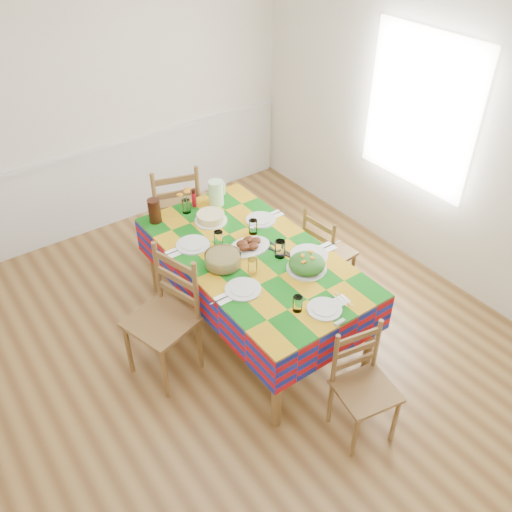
{
  "coord_description": "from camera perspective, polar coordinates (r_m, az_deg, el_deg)",
  "views": [
    {
      "loc": [
        -1.65,
        -2.58,
        3.38
      ],
      "look_at": [
        0.31,
        0.14,
        0.84
      ],
      "focal_mm": 38.0,
      "sensor_mm": 36.0,
      "label": 1
    }
  ],
  "objects": [
    {
      "name": "setting_left_far",
      "position": [
        4.4,
        -5.77,
        1.39
      ],
      "size": [
        0.5,
        0.3,
        0.13
      ],
      "rotation": [
        0.0,
        0.0,
        1.57
      ],
      "color": "silver",
      "rests_on": "dining_table"
    },
    {
      "name": "setting_left_near",
      "position": [
        4.0,
        -1.08,
        -2.65
      ],
      "size": [
        0.49,
        0.29,
        0.13
      ],
      "rotation": [
        0.0,
        0.0,
        1.57
      ],
      "color": "silver",
      "rests_on": "dining_table"
    },
    {
      "name": "window_right",
      "position": [
        5.18,
        16.86,
        14.37
      ],
      "size": [
        0.0,
        1.4,
        1.4
      ],
      "primitive_type": "plane",
      "rotation": [
        0.0,
        -1.57,
        0.0
      ],
      "color": "white",
      "rests_on": "room"
    },
    {
      "name": "dining_table",
      "position": [
        4.36,
        -0.35,
        -0.68
      ],
      "size": [
        1.09,
        2.03,
        0.79
      ],
      "color": "brown",
      "rests_on": "room"
    },
    {
      "name": "setting_near_head",
      "position": [
        3.82,
        6.27,
        -5.33
      ],
      "size": [
        0.4,
        0.27,
        0.12
      ],
      "color": "silver",
      "rests_on": "dining_table"
    },
    {
      "name": "meat_platter",
      "position": [
        4.36,
        -0.75,
        1.15
      ],
      "size": [
        0.36,
        0.26,
        0.07
      ],
      "color": "silver",
      "rests_on": "dining_table"
    },
    {
      "name": "hot_sauce",
      "position": [
        4.89,
        -6.56,
        6.08
      ],
      "size": [
        0.04,
        0.04,
        0.17
      ],
      "primitive_type": "cylinder",
      "color": "red",
      "rests_on": "dining_table"
    },
    {
      "name": "tea_pitcher",
      "position": [
        4.71,
        -10.64,
        4.7
      ],
      "size": [
        0.11,
        0.11,
        0.22
      ],
      "primitive_type": "cylinder",
      "color": "black",
      "rests_on": "dining_table"
    },
    {
      "name": "serving_utensils",
      "position": [
        4.35,
        2.37,
        0.65
      ],
      "size": [
        0.13,
        0.3,
        0.01
      ],
      "color": "black",
      "rests_on": "dining_table"
    },
    {
      "name": "setting_right_far",
      "position": [
        4.63,
        0.28,
        3.61
      ],
      "size": [
        0.49,
        0.28,
        0.13
      ],
      "rotation": [
        0.0,
        0.0,
        -1.57
      ],
      "color": "silver",
      "rests_on": "dining_table"
    },
    {
      "name": "green_pitcher",
      "position": [
        4.89,
        -4.23,
        6.64
      ],
      "size": [
        0.13,
        0.13,
        0.23
      ],
      "primitive_type": "cylinder",
      "color": "#BBF0A9",
      "rests_on": "dining_table"
    },
    {
      "name": "name_card",
      "position": [
        3.75,
        8.8,
        -6.91
      ],
      "size": [
        0.09,
        0.03,
        0.02
      ],
      "primitive_type": "cube",
      "color": "silver",
      "rests_on": "dining_table"
    },
    {
      "name": "chair_right",
      "position": [
        4.94,
        7.38,
        0.29
      ],
      "size": [
        0.41,
        0.43,
        0.89
      ],
      "rotation": [
        0.0,
        0.0,
        1.66
      ],
      "color": "brown",
      "rests_on": "room"
    },
    {
      "name": "chair_far",
      "position": [
        5.36,
        -8.44,
        4.57
      ],
      "size": [
        0.58,
        0.57,
        1.06
      ],
      "rotation": [
        0.0,
        0.0,
        2.85
      ],
      "color": "brown",
      "rests_on": "room"
    },
    {
      "name": "flower_vase",
      "position": [
        4.8,
        -7.4,
        5.58
      ],
      "size": [
        0.15,
        0.12,
        0.24
      ],
      "color": "white",
      "rests_on": "dining_table"
    },
    {
      "name": "salad_platter",
      "position": [
        4.14,
        5.37,
        -0.85
      ],
      "size": [
        0.31,
        0.31,
        0.13
      ],
      "color": "silver",
      "rests_on": "dining_table"
    },
    {
      "name": "chair_near",
      "position": [
        3.88,
        11.17,
        -13.3
      ],
      "size": [
        0.45,
        0.44,
        0.88
      ],
      "rotation": [
        0.0,
        0.0,
        -0.19
      ],
      "color": "brown",
      "rests_on": "room"
    },
    {
      "name": "cake",
      "position": [
        4.69,
        -4.79,
        4.05
      ],
      "size": [
        0.28,
        0.28,
        0.08
      ],
      "color": "silver",
      "rests_on": "dining_table"
    },
    {
      "name": "chair_left",
      "position": [
        4.19,
        -9.52,
        -6.5
      ],
      "size": [
        0.56,
        0.57,
        1.06
      ],
      "rotation": [
        0.0,
        0.0,
        -1.29
      ],
      "color": "brown",
      "rests_on": "room"
    },
    {
      "name": "pasta_bowl",
      "position": [
        4.17,
        -3.5,
        -0.4
      ],
      "size": [
        0.28,
        0.28,
        0.1
      ],
      "color": "white",
      "rests_on": "dining_table"
    },
    {
      "name": "wainscot",
      "position": [
        6.06,
        -15.72,
        7.21
      ],
      "size": [
        4.41,
        0.06,
        0.92
      ],
      "color": "white",
      "rests_on": "room"
    },
    {
      "name": "setting_right_near",
      "position": [
        4.28,
        4.58,
        0.36
      ],
      "size": [
        0.57,
        0.33,
        0.14
      ],
      "rotation": [
        0.0,
        0.0,
        -1.57
      ],
      "color": "silver",
      "rests_on": "dining_table"
    },
    {
      "name": "room",
      "position": [
        3.67,
        -2.74,
        3.6
      ],
      "size": [
        4.58,
        5.08,
        2.78
      ],
      "color": "brown",
      "rests_on": "ground"
    }
  ]
}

